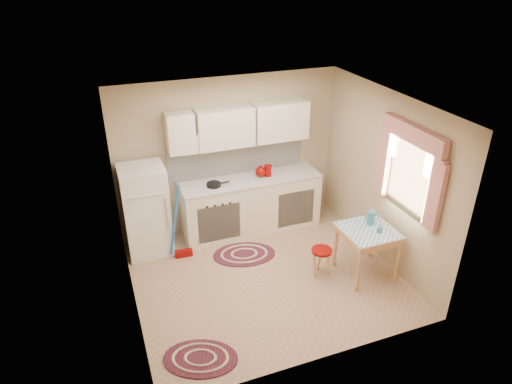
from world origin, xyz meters
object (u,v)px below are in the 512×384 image
at_px(fridge, 146,211).
at_px(base_cabinets, 251,205).
at_px(table, 366,252).
at_px(stool, 321,262).

height_order(fridge, base_cabinets, fridge).
relative_size(fridge, table, 1.94).
relative_size(fridge, stool, 3.33).
distance_m(fridge, table, 3.25).
height_order(base_cabinets, stool, base_cabinets).
xyz_separation_m(fridge, base_cabinets, (1.68, 0.05, -0.26)).
bearing_deg(stool, fridge, 145.93).
height_order(fridge, stool, fridge).
distance_m(fridge, base_cabinets, 1.70).
bearing_deg(stool, base_cabinets, 108.08).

